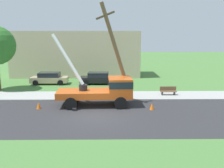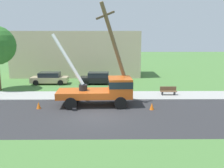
{
  "view_description": "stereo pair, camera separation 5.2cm",
  "coord_description": "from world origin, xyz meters",
  "px_view_note": "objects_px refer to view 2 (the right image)",
  "views": [
    {
      "loc": [
        0.9,
        -17.67,
        5.82
      ],
      "look_at": [
        1.16,
        3.37,
        1.71
      ],
      "focal_mm": 40.06,
      "sensor_mm": 36.0,
      "label": 1
    },
    {
      "loc": [
        0.95,
        -17.67,
        5.82
      ],
      "look_at": [
        1.16,
        3.37,
        1.71
      ],
      "focal_mm": 40.06,
      "sensor_mm": 36.0,
      "label": 2
    }
  ],
  "objects_px": {
    "traffic_cone_ahead": "(152,106)",
    "parked_sedan_black": "(99,78)",
    "parked_sedan_tan": "(50,78)",
    "leaning_utility_pole": "(117,53)",
    "traffic_cone_behind": "(39,105)",
    "park_bench": "(168,91)",
    "traffic_cone_curbside": "(122,98)",
    "utility_truck": "(105,89)"
  },
  "relations": [
    {
      "from": "leaning_utility_pole",
      "to": "traffic_cone_behind",
      "type": "xyz_separation_m",
      "value": [
        -6.36,
        -1.9,
        -4.08
      ]
    },
    {
      "from": "traffic_cone_curbside",
      "to": "parked_sedan_tan",
      "type": "xyz_separation_m",
      "value": [
        -8.42,
        8.17,
        0.43
      ]
    },
    {
      "from": "traffic_cone_behind",
      "to": "traffic_cone_curbside",
      "type": "relative_size",
      "value": 1.0
    },
    {
      "from": "traffic_cone_curbside",
      "to": "parked_sedan_black",
      "type": "distance_m",
      "value": 8.5
    },
    {
      "from": "utility_truck",
      "to": "traffic_cone_ahead",
      "type": "height_order",
      "value": "utility_truck"
    },
    {
      "from": "traffic_cone_ahead",
      "to": "traffic_cone_behind",
      "type": "relative_size",
      "value": 1.0
    },
    {
      "from": "traffic_cone_behind",
      "to": "park_bench",
      "type": "xyz_separation_m",
      "value": [
        11.48,
        4.28,
        0.18
      ]
    },
    {
      "from": "utility_truck",
      "to": "traffic_cone_behind",
      "type": "xyz_separation_m",
      "value": [
        -5.31,
        -0.99,
        -1.13
      ]
    },
    {
      "from": "leaning_utility_pole",
      "to": "traffic_cone_ahead",
      "type": "relative_size",
      "value": 15.24
    },
    {
      "from": "parked_sedan_tan",
      "to": "park_bench",
      "type": "xyz_separation_m",
      "value": [
        13.02,
        -6.17,
        -0.25
      ]
    },
    {
      "from": "park_bench",
      "to": "traffic_cone_curbside",
      "type": "bearing_deg",
      "value": -156.51
    },
    {
      "from": "parked_sedan_black",
      "to": "traffic_cone_ahead",
      "type": "bearing_deg",
      "value": -66.42
    },
    {
      "from": "parked_sedan_tan",
      "to": "parked_sedan_black",
      "type": "height_order",
      "value": "same"
    },
    {
      "from": "parked_sedan_black",
      "to": "park_bench",
      "type": "xyz_separation_m",
      "value": [
        7.09,
        -6.12,
        -0.25
      ]
    },
    {
      "from": "utility_truck",
      "to": "parked_sedan_tan",
      "type": "xyz_separation_m",
      "value": [
        -6.85,
        9.47,
        -0.7
      ]
    },
    {
      "from": "utility_truck",
      "to": "traffic_cone_behind",
      "type": "relative_size",
      "value": 12.24
    },
    {
      "from": "traffic_cone_ahead",
      "to": "parked_sedan_black",
      "type": "distance_m",
      "value": 11.77
    },
    {
      "from": "leaning_utility_pole",
      "to": "utility_truck",
      "type": "bearing_deg",
      "value": -139.08
    },
    {
      "from": "leaning_utility_pole",
      "to": "traffic_cone_ahead",
      "type": "bearing_deg",
      "value": -39.84
    },
    {
      "from": "utility_truck",
      "to": "traffic_cone_curbside",
      "type": "distance_m",
      "value": 2.32
    },
    {
      "from": "traffic_cone_curbside",
      "to": "park_bench",
      "type": "xyz_separation_m",
      "value": [
        4.6,
        2.0,
        0.18
      ]
    },
    {
      "from": "utility_truck",
      "to": "traffic_cone_behind",
      "type": "distance_m",
      "value": 5.52
    },
    {
      "from": "traffic_cone_behind",
      "to": "park_bench",
      "type": "relative_size",
      "value": 0.35
    },
    {
      "from": "leaning_utility_pole",
      "to": "traffic_cone_ahead",
      "type": "height_order",
      "value": "leaning_utility_pole"
    },
    {
      "from": "leaning_utility_pole",
      "to": "traffic_cone_ahead",
      "type": "distance_m",
      "value": 5.42
    },
    {
      "from": "traffic_cone_behind",
      "to": "utility_truck",
      "type": "bearing_deg",
      "value": 10.54
    },
    {
      "from": "utility_truck",
      "to": "traffic_cone_curbside",
      "type": "xyz_separation_m",
      "value": [
        1.57,
        1.29,
        -1.13
      ]
    },
    {
      "from": "park_bench",
      "to": "utility_truck",
      "type": "bearing_deg",
      "value": -151.91
    },
    {
      "from": "leaning_utility_pole",
      "to": "parked_sedan_black",
      "type": "height_order",
      "value": "leaning_utility_pole"
    },
    {
      "from": "utility_truck",
      "to": "leaning_utility_pole",
      "type": "bearing_deg",
      "value": 40.92
    },
    {
      "from": "traffic_cone_curbside",
      "to": "parked_sedan_tan",
      "type": "distance_m",
      "value": 11.74
    },
    {
      "from": "traffic_cone_behind",
      "to": "park_bench",
      "type": "distance_m",
      "value": 12.25
    },
    {
      "from": "utility_truck",
      "to": "traffic_cone_curbside",
      "type": "bearing_deg",
      "value": 39.52
    },
    {
      "from": "traffic_cone_behind",
      "to": "traffic_cone_curbside",
      "type": "height_order",
      "value": "same"
    },
    {
      "from": "parked_sedan_tan",
      "to": "park_bench",
      "type": "height_order",
      "value": "parked_sedan_tan"
    },
    {
      "from": "utility_truck",
      "to": "parked_sedan_tan",
      "type": "bearing_deg",
      "value": 125.9
    },
    {
      "from": "traffic_cone_curbside",
      "to": "utility_truck",
      "type": "bearing_deg",
      "value": -140.48
    },
    {
      "from": "traffic_cone_behind",
      "to": "parked_sedan_black",
      "type": "distance_m",
      "value": 11.3
    },
    {
      "from": "park_bench",
      "to": "traffic_cone_behind",
      "type": "bearing_deg",
      "value": -159.54
    },
    {
      "from": "leaning_utility_pole",
      "to": "traffic_cone_curbside",
      "type": "height_order",
      "value": "leaning_utility_pole"
    },
    {
      "from": "utility_truck",
      "to": "leaning_utility_pole",
      "type": "height_order",
      "value": "leaning_utility_pole"
    },
    {
      "from": "traffic_cone_behind",
      "to": "parked_sedan_black",
      "type": "relative_size",
      "value": 0.13
    }
  ]
}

